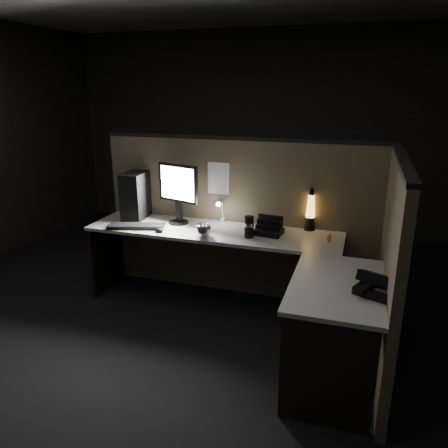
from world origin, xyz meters
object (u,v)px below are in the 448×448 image
(monitor, at_px, (178,188))
(lava_lamp, at_px, (310,213))
(pc_tower, at_px, (138,194))
(keyboard, at_px, (136,226))
(desk_phone, at_px, (376,286))

(monitor, distance_m, lava_lamp, 1.23)
(pc_tower, distance_m, keyboard, 0.42)
(monitor, xyz_separation_m, lava_lamp, (1.21, 0.17, -0.18))
(pc_tower, height_order, desk_phone, pc_tower)
(lava_lamp, xyz_separation_m, desk_phone, (0.56, -1.15, -0.11))
(monitor, relative_size, keyboard, 1.10)
(monitor, height_order, desk_phone, monitor)
(monitor, xyz_separation_m, keyboard, (-0.31, -0.26, -0.32))
(keyboard, xyz_separation_m, desk_phone, (2.08, -0.72, 0.04))
(monitor, distance_m, keyboard, 0.52)
(pc_tower, bearing_deg, lava_lamp, -1.74)
(monitor, bearing_deg, keyboard, -123.79)
(monitor, bearing_deg, pc_tower, -172.38)
(monitor, height_order, keyboard, monitor)
(pc_tower, xyz_separation_m, lava_lamp, (1.67, 0.09, -0.07))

